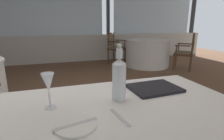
# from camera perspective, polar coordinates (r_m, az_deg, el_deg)

# --- Properties ---
(ground_plane) EXTENTS (14.03, 14.03, 0.00)m
(ground_plane) POSITION_cam_1_polar(r_m,az_deg,el_deg) (2.33, -14.71, -17.03)
(ground_plane) COLOR brown
(window_wall_far) EXTENTS (10.79, 0.14, 2.87)m
(window_wall_far) POSITION_cam_1_polar(r_m,az_deg,el_deg) (5.83, -17.94, 13.37)
(window_wall_far) COLOR beige
(window_wall_far) RESTS_ON ground_plane
(side_plate) EXTENTS (0.19, 0.19, 0.01)m
(side_plate) POSITION_cam_1_polar(r_m,az_deg,el_deg) (0.84, -11.50, -16.90)
(side_plate) COLOR white
(side_plate) RESTS_ON foreground_table
(butter_knife) EXTENTS (0.20, 0.06, 0.00)m
(butter_knife) POSITION_cam_1_polar(r_m,az_deg,el_deg) (0.84, -11.52, -16.60)
(butter_knife) COLOR silver
(butter_knife) RESTS_ON foreground_table
(dinner_fork) EXTENTS (0.04, 0.18, 0.00)m
(dinner_fork) POSITION_cam_1_polar(r_m,az_deg,el_deg) (0.90, 2.51, -14.84)
(dinner_fork) COLOR silver
(dinner_fork) RESTS_ON foreground_table
(water_bottle) EXTENTS (0.08, 0.08, 0.34)m
(water_bottle) POSITION_cam_1_polar(r_m,az_deg,el_deg) (1.04, 2.26, -2.61)
(water_bottle) COLOR white
(water_bottle) RESTS_ON foreground_table
(wine_glass) EXTENTS (0.07, 0.07, 0.19)m
(wine_glass) POSITION_cam_1_polar(r_m,az_deg,el_deg) (0.99, -19.75, -4.11)
(wine_glass) COLOR white
(wine_glass) RESTS_ON foreground_table
(menu_book) EXTENTS (0.34, 0.27, 0.02)m
(menu_book) POSITION_cam_1_polar(r_m,az_deg,el_deg) (1.27, 13.31, -5.62)
(menu_book) COLOR black
(menu_book) RESTS_ON foreground_table
(background_table_1) EXTENTS (1.27, 1.27, 0.76)m
(background_table_1) POSITION_cam_1_polar(r_m,az_deg,el_deg) (5.26, 11.25, 5.40)
(background_table_1) COLOR white
(background_table_1) RESTS_ON ground_plane
(dining_chair_1_0) EXTENTS (0.66, 0.66, 0.98)m
(dining_chair_1_0) POSITION_cam_1_polar(r_m,az_deg,el_deg) (5.07, 23.10, 6.20)
(dining_chair_1_0) COLOR brown
(dining_chair_1_0) RESTS_ON ground_plane
(dining_chair_1_1) EXTENTS (0.66, 0.66, 0.94)m
(dining_chair_1_1) POSITION_cam_1_polar(r_m,az_deg,el_deg) (5.60, 0.77, 8.00)
(dining_chair_1_1) COLOR brown
(dining_chair_1_1) RESTS_ON ground_plane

